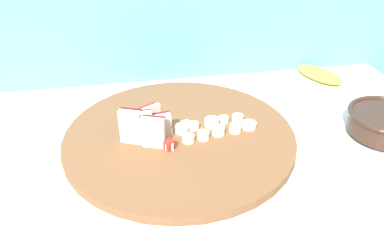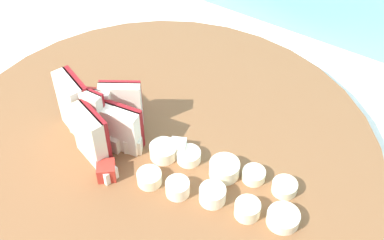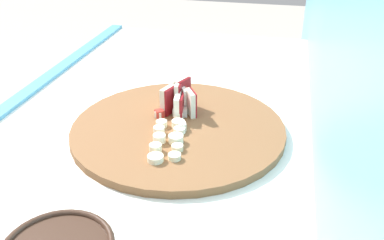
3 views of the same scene
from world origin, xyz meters
name	(u,v)px [view 1 (image 1 of 3)]	position (x,y,z in m)	size (l,w,h in m)	color
tile_backsplash	(142,131)	(0.00, 0.37, 0.72)	(2.40, 0.04, 1.44)	#5BA3C1
cutting_board	(180,136)	(0.06, 0.08, 0.89)	(0.45, 0.45, 0.02)	brown
apple_wedge_fan	(145,126)	(0.00, 0.07, 0.93)	(0.10, 0.08, 0.07)	maroon
apple_dice_pile	(166,135)	(0.04, 0.06, 0.91)	(0.08, 0.08, 0.02)	#B22D23
banana_slice_rows	(214,127)	(0.13, 0.08, 0.91)	(0.16, 0.08, 0.02)	beige
banana_peel	(319,74)	(0.46, 0.29, 0.90)	(0.13, 0.06, 0.02)	gold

